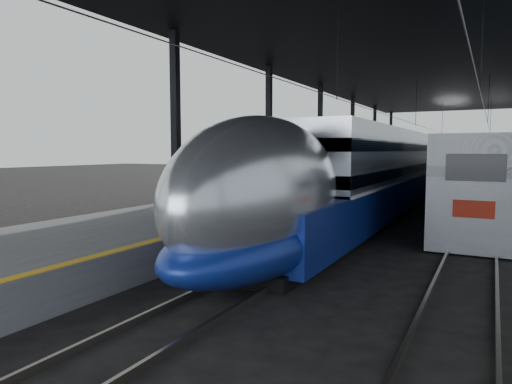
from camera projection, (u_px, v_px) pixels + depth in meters
The scene contains 8 objects.
ground at pixel (227, 259), 14.71m from camera, with size 160.00×160.00×0.00m, color black.
platform at pixel (326, 191), 33.94m from camera, with size 6.00×80.00×1.00m, color #4C4C4F.
yellow_strip at pixel (363, 185), 32.60m from camera, with size 0.30×80.00×0.01m, color gold.
rails at pixel (441, 202), 30.29m from camera, with size 6.52×80.00×0.16m.
canopy at pixel (404, 66), 30.66m from camera, with size 18.00×75.00×9.47m.
tgv_train at pixel (416, 167), 36.71m from camera, with size 3.18×65.20×4.56m.
second_train at pixel (487, 167), 38.73m from camera, with size 2.94×56.05×4.05m.
child at pixel (181, 216), 14.13m from camera, with size 0.34×0.22×0.94m, color #53271B.
Camera 1 is at (7.52, -12.38, 3.48)m, focal length 32.00 mm.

